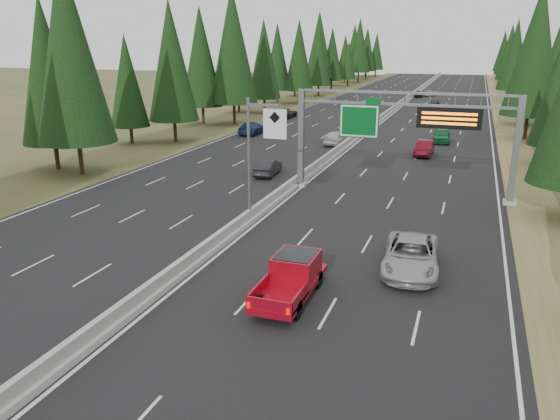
# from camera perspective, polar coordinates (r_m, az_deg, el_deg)

# --- Properties ---
(road) EXTENTS (32.00, 260.00, 0.08)m
(road) POSITION_cam_1_polar(r_m,az_deg,el_deg) (88.00, 10.85, 9.44)
(road) COLOR black
(road) RESTS_ON ground
(shoulder_right) EXTENTS (3.60, 260.00, 0.06)m
(shoulder_right) POSITION_cam_1_polar(r_m,az_deg,el_deg) (87.14, 22.60, 8.37)
(shoulder_right) COLOR olive
(shoulder_right) RESTS_ON ground
(shoulder_left) EXTENTS (3.60, 260.00, 0.06)m
(shoulder_left) POSITION_cam_1_polar(r_m,az_deg,el_deg) (92.35, -0.28, 10.08)
(shoulder_left) COLOR #414721
(shoulder_left) RESTS_ON ground
(median_barrier) EXTENTS (0.70, 260.00, 0.85)m
(median_barrier) POSITION_cam_1_polar(r_m,az_deg,el_deg) (87.95, 10.86, 9.68)
(median_barrier) COLOR gray
(median_barrier) RESTS_ON road
(sign_gantry) EXTENTS (16.75, 0.98, 7.80)m
(sign_gantry) POSITION_cam_1_polar(r_m,az_deg,el_deg) (41.82, 13.60, 8.31)
(sign_gantry) COLOR slate
(sign_gantry) RESTS_ON road
(hov_sign_pole) EXTENTS (2.80, 0.50, 8.00)m
(hov_sign_pole) POSITION_cam_1_polar(r_m,az_deg,el_deg) (34.31, -2.40, 6.01)
(hov_sign_pole) COLOR slate
(hov_sign_pole) RESTS_ON road
(tree_row_right) EXTENTS (11.79, 242.27, 18.80)m
(tree_row_right) POSITION_cam_1_polar(r_m,az_deg,el_deg) (79.86, 26.77, 13.80)
(tree_row_right) COLOR black
(tree_row_right) RESTS_ON ground
(tree_row_left) EXTENTS (12.01, 239.23, 18.91)m
(tree_row_left) POSITION_cam_1_polar(r_m,az_deg,el_deg) (85.41, -4.85, 15.70)
(tree_row_left) COLOR black
(tree_row_left) RESTS_ON ground
(silver_minivan) EXTENTS (3.14, 6.11, 1.65)m
(silver_minivan) POSITION_cam_1_polar(r_m,az_deg,el_deg) (28.76, 13.54, -4.62)
(silver_minivan) COLOR #A6A5A9
(silver_minivan) RESTS_ON road
(red_pickup) EXTENTS (2.03, 5.68, 1.85)m
(red_pickup) POSITION_cam_1_polar(r_m,az_deg,el_deg) (25.32, 1.37, -6.69)
(red_pickup) COLOR black
(red_pickup) RESTS_ON road
(car_ahead_green) EXTENTS (2.13, 4.82, 1.61)m
(car_ahead_green) POSITION_cam_1_polar(r_m,az_deg,el_deg) (67.23, 16.55, 7.47)
(car_ahead_green) COLOR #155F34
(car_ahead_green) RESTS_ON road
(car_ahead_dkred) EXTENTS (1.77, 4.69, 1.53)m
(car_ahead_dkred) POSITION_cam_1_polar(r_m,az_deg,el_deg) (58.82, 14.84, 6.28)
(car_ahead_dkred) COLOR #580C16
(car_ahead_dkred) RESTS_ON road
(car_ahead_dkgrey) EXTENTS (2.86, 5.89, 1.65)m
(car_ahead_dkgrey) POSITION_cam_1_polar(r_m,az_deg,el_deg) (97.87, 15.63, 10.38)
(car_ahead_dkgrey) COLOR black
(car_ahead_dkgrey) RESTS_ON road
(car_ahead_white) EXTENTS (2.48, 4.75, 1.28)m
(car_ahead_white) POSITION_cam_1_polar(r_m,az_deg,el_deg) (126.13, 15.30, 11.69)
(car_ahead_white) COLOR silver
(car_ahead_white) RESTS_ON road
(car_ahead_far) EXTENTS (2.16, 4.44, 1.46)m
(car_ahead_far) POSITION_cam_1_polar(r_m,az_deg,el_deg) (122.91, 14.24, 11.69)
(car_ahead_far) COLOR black
(car_ahead_far) RESTS_ON road
(car_onc_near) EXTENTS (1.86, 4.42, 1.42)m
(car_onc_near) POSITION_cam_1_polar(r_m,az_deg,el_deg) (48.24, -1.29, 4.49)
(car_onc_near) COLOR black
(car_onc_near) RESTS_ON road
(car_onc_blue) EXTENTS (2.23, 5.44, 1.57)m
(car_onc_blue) POSITION_cam_1_polar(r_m,az_deg,el_deg) (70.43, -2.94, 8.55)
(car_onc_blue) COLOR navy
(car_onc_blue) RESTS_ON road
(car_onc_white) EXTENTS (2.19, 4.90, 1.64)m
(car_onc_white) POSITION_cam_1_polar(r_m,az_deg,el_deg) (63.38, 5.88, 7.55)
(car_onc_white) COLOR #B5B5B5
(car_onc_white) RESTS_ON road
(car_onc_far) EXTENTS (2.33, 4.97, 1.37)m
(car_onc_far) POSITION_cam_1_polar(r_m,az_deg,el_deg) (86.62, 0.70, 10.10)
(car_onc_far) COLOR black
(car_onc_far) RESTS_ON road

